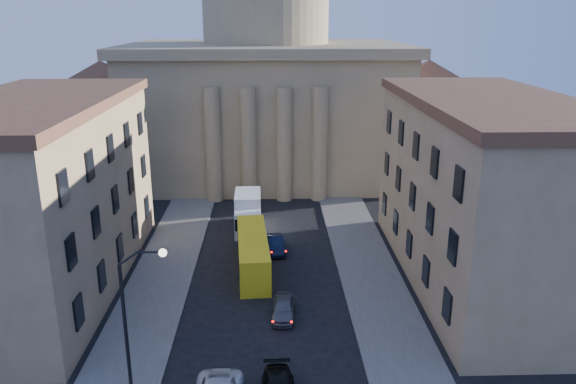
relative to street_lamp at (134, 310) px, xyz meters
name	(u,v)px	position (x,y,z in m)	size (l,w,h in m)	color
sidewalk_left	(150,305)	(-1.53, 10.00, -5.21)	(5.00, 60.00, 0.15)	#52504A
sidewalk_right	(380,302)	(15.47, 10.00, -5.21)	(5.00, 60.00, 0.15)	#52504A
church	(266,84)	(6.97, 47.47, 6.59)	(68.02, 28.76, 36.60)	#847551
building_left	(41,195)	(-10.03, 14.00, 2.14)	(11.60, 26.60, 14.70)	tan
building_right	(484,190)	(23.97, 14.00, 2.14)	(11.60, 26.60, 14.70)	tan
street_lamp	(134,310)	(0.00, 0.00, 0.00)	(2.62, 0.44, 8.83)	black
car_right_far	(283,308)	(8.23, 8.26, -4.61)	(1.59, 3.96, 1.35)	#515156
car_right_distant	(275,244)	(7.77, 19.85, -4.61)	(1.43, 4.11, 1.36)	black
city_bus	(253,252)	(5.86, 16.15, -3.70)	(3.12, 10.61, 2.95)	yellow
box_truck	(248,213)	(5.11, 25.56, -3.63)	(2.63, 6.41, 3.50)	white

